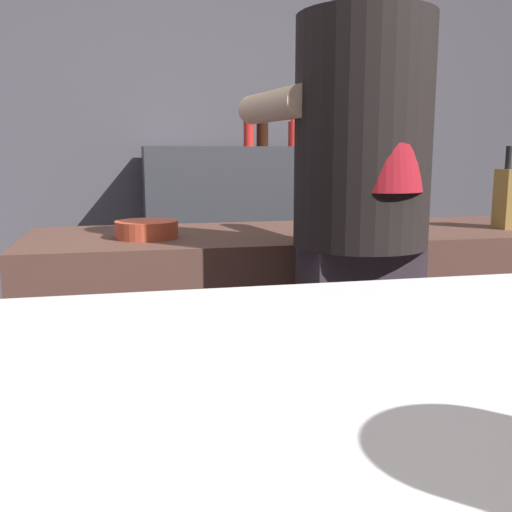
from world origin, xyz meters
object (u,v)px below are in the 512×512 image
object	(u,v)px
bottle_vinegar	(249,130)
bottle_olive_oil	(293,133)
bartender	(362,220)
chefs_knife	(391,229)
mixing_bowl	(147,229)
bottle_hot_sauce	(262,131)

from	to	relation	value
bottle_vinegar	bottle_olive_oil	bearing A→B (deg)	22.09
bottle_olive_oil	bartender	bearing A→B (deg)	-100.92
bartender	chefs_knife	distance (m)	0.50
mixing_bowl	bottle_vinegar	world-z (taller)	bottle_vinegar
mixing_bowl	bottle_hot_sauce	xyz separation A→B (m)	(0.69, 1.38, 0.35)
mixing_bowl	chefs_knife	xyz separation A→B (m)	(0.80, 0.01, -0.02)
mixing_bowl	bottle_olive_oil	world-z (taller)	bottle_olive_oil
bottle_hot_sauce	bottle_vinegar	size ratio (longest dim) A/B	0.96
mixing_bowl	bottle_hot_sauce	size ratio (longest dim) A/B	0.87
mixing_bowl	bartender	bearing A→B (deg)	-37.31
chefs_knife	bottle_olive_oil	xyz separation A→B (m)	(0.08, 1.45, 0.37)
bartender	chefs_knife	world-z (taller)	bartender
bartender	bottle_olive_oil	xyz separation A→B (m)	(0.36, 1.86, 0.29)
chefs_knife	bottle_hot_sauce	world-z (taller)	bottle_hot_sauce
bartender	bottle_olive_oil	distance (m)	1.92
bottle_hot_sauce	bartender	bearing A→B (deg)	-95.25
bartender	chefs_knife	xyz separation A→B (m)	(0.28, 0.41, -0.08)
mixing_bowl	bottle_hot_sauce	distance (m)	1.58
chefs_knife	bartender	bearing A→B (deg)	-124.43
bottle_olive_oil	chefs_knife	bearing A→B (deg)	-93.16
mixing_bowl	bottle_hot_sauce	bearing A→B (deg)	63.61
bottle_vinegar	bottle_olive_oil	world-z (taller)	bottle_vinegar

